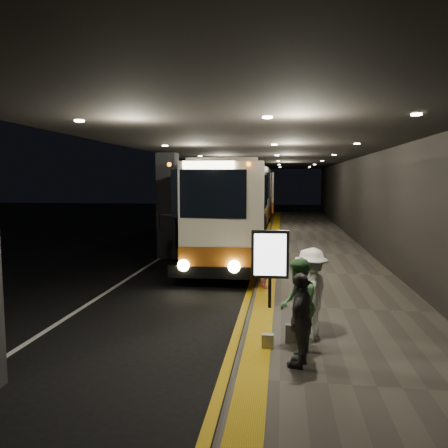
# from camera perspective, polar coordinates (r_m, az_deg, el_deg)

# --- Properties ---
(ground) EXTENTS (90.00, 90.00, 0.00)m
(ground) POSITION_cam_1_polar(r_m,az_deg,el_deg) (14.61, -5.57, -7.24)
(ground) COLOR black
(lane_line_white) EXTENTS (0.12, 50.00, 0.01)m
(lane_line_white) POSITION_cam_1_polar(r_m,az_deg,el_deg) (19.80, -7.33, -3.80)
(lane_line_white) COLOR silver
(lane_line_white) RESTS_ON ground
(kerb_stripe_yellow) EXTENTS (0.18, 50.00, 0.01)m
(kerb_stripe_yellow) POSITION_cam_1_polar(r_m,az_deg,el_deg) (19.16, 4.78, -4.10)
(kerb_stripe_yellow) COLOR gold
(kerb_stripe_yellow) RESTS_ON ground
(sidewalk) EXTENTS (4.50, 50.00, 0.15)m
(sidewalk) POSITION_cam_1_polar(r_m,az_deg,el_deg) (19.18, 11.98, -3.98)
(sidewalk) COLOR #514C44
(sidewalk) RESTS_ON ground
(tactile_strip) EXTENTS (0.50, 50.00, 0.01)m
(tactile_strip) POSITION_cam_1_polar(r_m,az_deg,el_deg) (19.12, 6.28, -3.68)
(tactile_strip) COLOR gold
(tactile_strip) RESTS_ON sidewalk
(terminal_wall) EXTENTS (0.10, 50.00, 6.00)m
(terminal_wall) POSITION_cam_1_polar(r_m,az_deg,el_deg) (19.22, 18.89, 4.62)
(terminal_wall) COLOR black
(terminal_wall) RESTS_ON ground
(support_columns) EXTENTS (0.80, 24.80, 4.40)m
(support_columns) POSITION_cam_1_polar(r_m,az_deg,el_deg) (18.52, -7.32, 2.37)
(support_columns) COLOR black
(support_columns) RESTS_ON ground
(canopy) EXTENTS (9.00, 50.00, 0.40)m
(canopy) POSITION_cam_1_polar(r_m,az_deg,el_deg) (18.92, 5.36, 9.74)
(canopy) COLOR black
(canopy) RESTS_ON support_columns
(coach_main) EXTENTS (3.25, 12.41, 3.84)m
(coach_main) POSITION_cam_1_polar(r_m,az_deg,el_deg) (18.75, 1.10, 1.36)
(coach_main) COLOR beige
(coach_main) RESTS_ON ground
(coach_second) EXTENTS (2.84, 13.06, 4.10)m
(coach_second) POSITION_cam_1_polar(r_m,az_deg,el_deg) (30.69, 3.30, 3.31)
(coach_second) COLOR beige
(coach_second) RESTS_ON ground
(coach_third) EXTENTS (3.43, 12.75, 3.96)m
(coach_third) POSITION_cam_1_polar(r_m,az_deg,el_deg) (43.72, 4.44, 3.94)
(coach_third) COLOR beige
(coach_third) RESTS_ON ground
(passenger_boarding) EXTENTS (0.54, 0.66, 1.54)m
(passenger_boarding) POSITION_cam_1_polar(r_m,az_deg,el_deg) (12.74, 5.38, -4.93)
(passenger_boarding) COLOR #CA5E8C
(passenger_boarding) RESTS_ON sidewalk
(passenger_waiting_green) EXTENTS (0.52, 0.84, 1.72)m
(passenger_waiting_green) POSITION_cam_1_polar(r_m,az_deg,el_deg) (8.21, 9.63, -10.38)
(passenger_waiting_green) COLOR #407342
(passenger_waiting_green) RESTS_ON sidewalk
(passenger_waiting_white) EXTENTS (0.92, 1.28, 1.80)m
(passenger_waiting_white) POSITION_cam_1_polar(r_m,az_deg,el_deg) (8.90, 11.27, -8.85)
(passenger_waiting_white) COLOR white
(passenger_waiting_white) RESTS_ON sidewalk
(passenger_waiting_grey) EXTENTS (0.75, 1.04, 1.60)m
(passenger_waiting_grey) POSITION_cam_1_polar(r_m,az_deg,el_deg) (7.59, 10.01, -12.20)
(passenger_waiting_grey) COLOR #434246
(passenger_waiting_grey) RESTS_ON sidewalk
(bag_polka) EXTENTS (0.29, 0.13, 0.35)m
(bag_polka) POSITION_cam_1_polar(r_m,az_deg,el_deg) (8.79, 9.00, -13.95)
(bag_polka) COLOR black
(bag_polka) RESTS_ON sidewalk
(bag_plain) EXTENTS (0.22, 0.13, 0.27)m
(bag_plain) POSITION_cam_1_polar(r_m,az_deg,el_deg) (8.45, 5.73, -15.01)
(bag_plain) COLOR #B5B6AA
(bag_plain) RESTS_ON sidewalk
(info_sign) EXTENTS (0.91, 0.15, 1.92)m
(info_sign) POSITION_cam_1_polar(r_m,az_deg,el_deg) (10.67, 6.04, -4.16)
(info_sign) COLOR black
(info_sign) RESTS_ON sidewalk
(stanchion_post) EXTENTS (0.05, 0.05, 1.18)m
(stanchion_post) POSITION_cam_1_polar(r_m,az_deg,el_deg) (13.37, 5.26, -5.22)
(stanchion_post) COLOR black
(stanchion_post) RESTS_ON sidewalk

